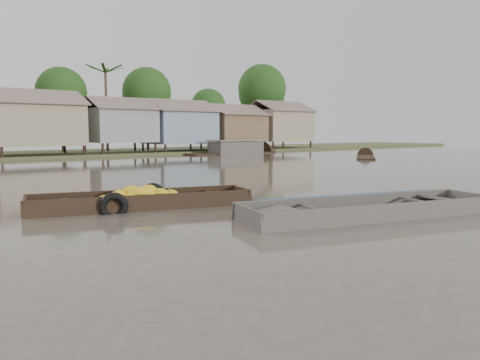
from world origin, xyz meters
TOP-DOWN VIEW (x-y plane):
  - ground at (0.00, 0.00)m, footprint 120.00×120.00m
  - riverbank at (3.03, 31.86)m, footprint 120.00×12.47m
  - banana_boat at (-1.88, 2.40)m, footprint 6.27×3.12m
  - viewer_boat at (2.20, -2.36)m, footprint 7.15×3.64m
  - distant_boats at (13.04, 24.21)m, footprint 46.39×16.47m

SIDE VIEW (x-z plane):
  - ground at x=0.00m, z-range 0.00..0.00m
  - viewer_boat at x=2.20m, z-range -0.23..0.33m
  - banana_boat at x=-1.88m, z-range -0.25..0.62m
  - distant_boats at x=13.04m, z-range -0.48..0.90m
  - riverbank at x=3.03m, z-range -2.04..8.18m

